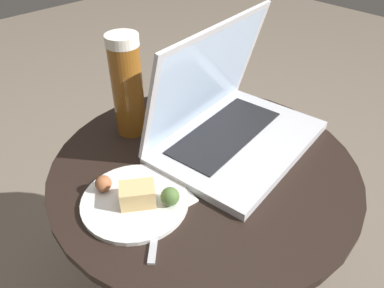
% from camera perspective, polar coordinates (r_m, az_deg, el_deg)
% --- Properties ---
extents(table, '(0.64, 0.64, 0.56)m').
position_cam_1_polar(table, '(0.91, 1.62, -11.93)').
color(table, '#9E9EA3').
rests_on(table, ground_plane).
extents(napkin, '(0.18, 0.14, 0.00)m').
position_cam_1_polar(napkin, '(0.71, -7.44, -8.51)').
color(napkin, white).
rests_on(napkin, table).
extents(laptop, '(0.40, 0.30, 0.26)m').
position_cam_1_polar(laptop, '(0.82, 5.55, 3.60)').
color(laptop, silver).
rests_on(laptop, table).
extents(beer_glass, '(0.07, 0.07, 0.23)m').
position_cam_1_polar(beer_glass, '(0.83, -9.84, 8.68)').
color(beer_glass, brown).
rests_on(beer_glass, table).
extents(snack_plate, '(0.20, 0.20, 0.05)m').
position_cam_1_polar(snack_plate, '(0.70, -8.48, -8.19)').
color(snack_plate, silver).
rests_on(snack_plate, table).
extents(fork, '(0.15, 0.14, 0.00)m').
position_cam_1_polar(fork, '(0.68, -5.21, -10.34)').
color(fork, '#B2B2B7').
rests_on(fork, table).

